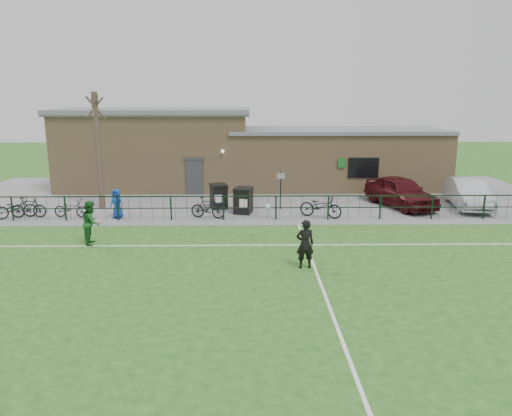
{
  "coord_description": "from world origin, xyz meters",
  "views": [
    {
      "loc": [
        -0.32,
        -15.12,
        6.06
      ],
      "look_at": [
        0.0,
        5.0,
        1.3
      ],
      "focal_mm": 35.0,
      "sensor_mm": 36.0,
      "label": 1
    }
  ],
  "objects_px": {
    "bicycle_a": "(16,208)",
    "ball_ground": "(99,222)",
    "wheelie_bin_right": "(243,201)",
    "bicycle_c": "(71,208)",
    "bare_tree": "(98,152)",
    "sign_post": "(281,190)",
    "car_maroon": "(401,192)",
    "car_silver": "(468,193)",
    "spectator_child": "(117,204)",
    "wheelie_bin_left": "(219,197)",
    "outfield_player": "(91,222)",
    "bicycle_d": "(208,208)",
    "bicycle_b": "(28,208)",
    "bicycle_e": "(321,206)"
  },
  "relations": [
    {
      "from": "sign_post",
      "to": "ball_ground",
      "type": "height_order",
      "value": "sign_post"
    },
    {
      "from": "bicycle_d",
      "to": "ball_ground",
      "type": "relative_size",
      "value": 8.23
    },
    {
      "from": "bare_tree",
      "to": "wheelie_bin_right",
      "type": "distance_m",
      "value": 7.89
    },
    {
      "from": "car_maroon",
      "to": "wheelie_bin_right",
      "type": "bearing_deg",
      "value": 169.34
    },
    {
      "from": "spectator_child",
      "to": "ball_ground",
      "type": "distance_m",
      "value": 1.35
    },
    {
      "from": "car_silver",
      "to": "bicycle_e",
      "type": "distance_m",
      "value": 8.33
    },
    {
      "from": "spectator_child",
      "to": "outfield_player",
      "type": "height_order",
      "value": "outfield_player"
    },
    {
      "from": "wheelie_bin_right",
      "to": "bicycle_a",
      "type": "distance_m",
      "value": 11.03
    },
    {
      "from": "bicycle_a",
      "to": "ball_ground",
      "type": "bearing_deg",
      "value": -129.0
    },
    {
      "from": "wheelie_bin_left",
      "to": "bicycle_a",
      "type": "xyz_separation_m",
      "value": [
        -9.7,
        -1.98,
        -0.09
      ]
    },
    {
      "from": "bare_tree",
      "to": "ball_ground",
      "type": "height_order",
      "value": "bare_tree"
    },
    {
      "from": "car_maroon",
      "to": "bicycle_c",
      "type": "xyz_separation_m",
      "value": [
        -16.73,
        -2.04,
        -0.36
      ]
    },
    {
      "from": "bicycle_c",
      "to": "outfield_player",
      "type": "bearing_deg",
      "value": -144.66
    },
    {
      "from": "sign_post",
      "to": "ball_ground",
      "type": "xyz_separation_m",
      "value": [
        -8.6,
        -2.77,
        -0.92
      ]
    },
    {
      "from": "bare_tree",
      "to": "wheelie_bin_right",
      "type": "xyz_separation_m",
      "value": [
        7.44,
        -1.18,
        -2.37
      ]
    },
    {
      "from": "bicycle_b",
      "to": "spectator_child",
      "type": "distance_m",
      "value": 4.32
    },
    {
      "from": "bare_tree",
      "to": "bicycle_e",
      "type": "xyz_separation_m",
      "value": [
        11.2,
        -2.1,
        -2.43
      ]
    },
    {
      "from": "bicycle_e",
      "to": "spectator_child",
      "type": "xyz_separation_m",
      "value": [
        -9.87,
        0.02,
        0.17
      ]
    },
    {
      "from": "bicycle_a",
      "to": "spectator_child",
      "type": "bearing_deg",
      "value": -115.41
    },
    {
      "from": "car_silver",
      "to": "outfield_player",
      "type": "xyz_separation_m",
      "value": [
        -17.92,
        -6.09,
        0.11
      ]
    },
    {
      "from": "bicycle_b",
      "to": "outfield_player",
      "type": "distance_m",
      "value": 6.06
    },
    {
      "from": "wheelie_bin_right",
      "to": "car_silver",
      "type": "distance_m",
      "value": 11.89
    },
    {
      "from": "bicycle_c",
      "to": "bare_tree",
      "type": "bearing_deg",
      "value": -20.16
    },
    {
      "from": "sign_post",
      "to": "ball_ground",
      "type": "distance_m",
      "value": 9.08
    },
    {
      "from": "bicycle_a",
      "to": "outfield_player",
      "type": "height_order",
      "value": "outfield_player"
    },
    {
      "from": "bicycle_a",
      "to": "ball_ground",
      "type": "xyz_separation_m",
      "value": [
        4.32,
        -1.11,
        -0.42
      ]
    },
    {
      "from": "car_silver",
      "to": "spectator_child",
      "type": "height_order",
      "value": "car_silver"
    },
    {
      "from": "bare_tree",
      "to": "bicycle_a",
      "type": "relative_size",
      "value": 3.14
    },
    {
      "from": "bicycle_b",
      "to": "wheelie_bin_right",
      "type": "bearing_deg",
      "value": -90.31
    },
    {
      "from": "ball_ground",
      "to": "bicycle_c",
      "type": "bearing_deg",
      "value": 144.4
    },
    {
      "from": "car_silver",
      "to": "bicycle_b",
      "type": "distance_m",
      "value": 22.33
    },
    {
      "from": "spectator_child",
      "to": "bicycle_a",
      "type": "bearing_deg",
      "value": -161.7
    },
    {
      "from": "car_silver",
      "to": "bicycle_a",
      "type": "distance_m",
      "value": 22.92
    },
    {
      "from": "car_silver",
      "to": "spectator_child",
      "type": "relative_size",
      "value": 3.2
    },
    {
      "from": "bicycle_d",
      "to": "bicycle_e",
      "type": "bearing_deg",
      "value": -74.55
    },
    {
      "from": "wheelie_bin_right",
      "to": "ball_ground",
      "type": "bearing_deg",
      "value": -149.81
    },
    {
      "from": "bicycle_d",
      "to": "bare_tree",
      "type": "bearing_deg",
      "value": 83.96
    },
    {
      "from": "bicycle_b",
      "to": "bicycle_c",
      "type": "distance_m",
      "value": 2.02
    },
    {
      "from": "bicycle_a",
      "to": "bicycle_d",
      "type": "xyz_separation_m",
      "value": [
        9.29,
        -0.16,
        0.01
      ]
    },
    {
      "from": "car_silver",
      "to": "bicycle_a",
      "type": "xyz_separation_m",
      "value": [
        -22.84,
        -1.94,
        -0.26
      ]
    },
    {
      "from": "car_maroon",
      "to": "car_silver",
      "type": "xyz_separation_m",
      "value": [
        3.51,
        -0.22,
        -0.04
      ]
    },
    {
      "from": "bicycle_d",
      "to": "spectator_child",
      "type": "relative_size",
      "value": 1.19
    },
    {
      "from": "bicycle_a",
      "to": "bicycle_e",
      "type": "distance_m",
      "value": 14.77
    },
    {
      "from": "outfield_player",
      "to": "wheelie_bin_left",
      "type": "bearing_deg",
      "value": -44.95
    },
    {
      "from": "car_silver",
      "to": "bicycle_b",
      "type": "relative_size",
      "value": 2.75
    },
    {
      "from": "bicycle_c",
      "to": "bicycle_e",
      "type": "xyz_separation_m",
      "value": [
        12.16,
        -0.21,
        0.11
      ]
    },
    {
      "from": "spectator_child",
      "to": "car_silver",
      "type": "bearing_deg",
      "value": 25.47
    },
    {
      "from": "bare_tree",
      "to": "bicycle_d",
      "type": "xyz_separation_m",
      "value": [
        5.72,
        -2.17,
        -2.47
      ]
    },
    {
      "from": "wheelie_bin_right",
      "to": "bicycle_c",
      "type": "relative_size",
      "value": 0.73
    },
    {
      "from": "wheelie_bin_left",
      "to": "car_silver",
      "type": "height_order",
      "value": "car_silver"
    }
  ]
}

